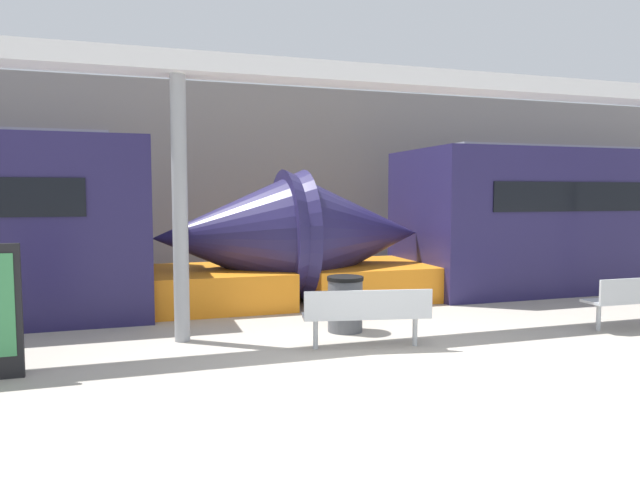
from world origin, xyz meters
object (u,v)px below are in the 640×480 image
at_px(train_left, 594,221).
at_px(bench_far, 640,297).
at_px(trash_bin, 345,304).
at_px(support_column_near, 180,210).
at_px(bench_near, 367,312).

xyz_separation_m(train_left, bench_far, (-2.82, -4.01, -0.98)).
relative_size(trash_bin, support_column_near, 0.23).
height_order(bench_far, trash_bin, trash_bin).
bearing_deg(bench_far, support_column_near, 169.18).
xyz_separation_m(trash_bin, support_column_near, (-2.47, 0.16, 1.48)).
bearing_deg(support_column_near, bench_near, -26.55).
bearing_deg(train_left, support_column_near, -165.12).
distance_m(bench_near, trash_bin, 1.05).
relative_size(bench_near, bench_far, 1.01).
bearing_deg(bench_far, bench_near, 178.04).
height_order(train_left, trash_bin, train_left).
bearing_deg(bench_near, support_column_near, 164.50).
bearing_deg(bench_far, trash_bin, 165.17).
height_order(bench_near, trash_bin, trash_bin).
xyz_separation_m(bench_near, trash_bin, (0.06, 1.05, -0.08)).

